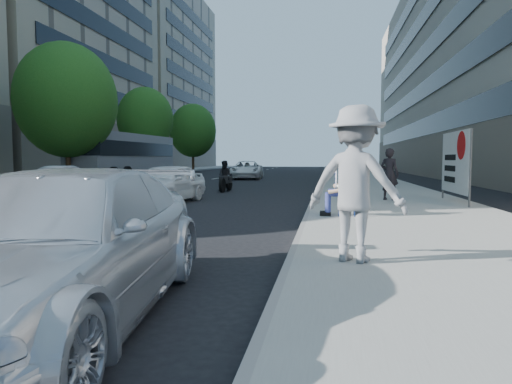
% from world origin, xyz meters
% --- Properties ---
extents(ground, '(160.00, 160.00, 0.00)m').
position_xyz_m(ground, '(0.00, 0.00, 0.00)').
color(ground, black).
rests_on(ground, ground).
extents(near_sidewalk, '(5.00, 120.00, 0.15)m').
position_xyz_m(near_sidewalk, '(4.00, 20.00, 0.07)').
color(near_sidewalk, gray).
rests_on(near_sidewalk, ground).
extents(far_sidewalk, '(4.50, 120.00, 0.15)m').
position_xyz_m(far_sidewalk, '(-16.75, 20.00, 0.07)').
color(far_sidewalk, gray).
rests_on(far_sidewalk, ground).
extents(far_bldg_mid, '(22.00, 26.00, 34.00)m').
position_xyz_m(far_bldg_mid, '(-30.00, 34.00, 17.00)').
color(far_bldg_mid, tan).
rests_on(far_bldg_mid, ground).
extents(far_bldg_north, '(22.00, 28.00, 28.00)m').
position_xyz_m(far_bldg_north, '(-30.00, 62.00, 14.00)').
color(far_bldg_north, tan).
rests_on(far_bldg_north, ground).
extents(tree_far_c, '(6.00, 6.00, 8.47)m').
position_xyz_m(tree_far_c, '(-13.70, 18.00, 5.02)').
color(tree_far_c, '#382616').
rests_on(tree_far_c, ground).
extents(tree_far_d, '(4.80, 4.80, 7.65)m').
position_xyz_m(tree_far_d, '(-13.70, 30.00, 4.89)').
color(tree_far_d, '#382616').
rests_on(tree_far_d, ground).
extents(tree_far_e, '(5.40, 5.40, 7.89)m').
position_xyz_m(tree_far_e, '(-13.70, 44.00, 4.78)').
color(tree_far_e, '#382616').
rests_on(tree_far_e, ground).
extents(seated_protester, '(0.83, 1.12, 1.31)m').
position_xyz_m(seated_protester, '(2.29, 3.35, 0.87)').
color(seated_protester, navy).
rests_on(seated_protester, near_sidewalk).
extents(jogger, '(1.51, 1.19, 2.05)m').
position_xyz_m(jogger, '(2.32, -1.54, 1.18)').
color(jogger, gray).
rests_on(jogger, near_sidewalk).
extents(pedestrian_woman, '(0.74, 0.68, 1.71)m').
position_xyz_m(pedestrian_woman, '(3.94, 7.80, 1.00)').
color(pedestrian_woman, black).
rests_on(pedestrian_woman, near_sidewalk).
extents(protest_banner, '(0.08, 3.06, 2.20)m').
position_xyz_m(protest_banner, '(5.84, 7.30, 1.40)').
color(protest_banner, '#4C4C4C').
rests_on(protest_banner, near_sidewalk).
extents(parked_sedan, '(2.47, 5.03, 1.41)m').
position_xyz_m(parked_sedan, '(-0.50, -3.84, 0.70)').
color(parked_sedan, silver).
rests_on(parked_sedan, ground).
extents(white_sedan_near, '(2.04, 4.13, 1.35)m').
position_xyz_m(white_sedan_near, '(-3.52, 7.22, 0.68)').
color(white_sedan_near, white).
rests_on(white_sedan_near, ground).
extents(white_sedan_mid, '(1.58, 3.64, 1.17)m').
position_xyz_m(white_sedan_mid, '(-10.91, 13.08, 0.58)').
color(white_sedan_mid, white).
rests_on(white_sedan_mid, ground).
extents(white_sedan_far, '(2.68, 5.02, 1.34)m').
position_xyz_m(white_sedan_far, '(-4.04, 25.75, 0.67)').
color(white_sedan_far, white).
rests_on(white_sedan_far, ground).
extents(motorcycle, '(0.75, 2.05, 1.42)m').
position_xyz_m(motorcycle, '(-2.71, 12.81, 0.64)').
color(motorcycle, black).
rests_on(motorcycle, ground).
extents(bus, '(3.16, 12.16, 3.30)m').
position_xyz_m(bus, '(-12.83, 24.17, 1.64)').
color(bus, slate).
rests_on(bus, ground).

